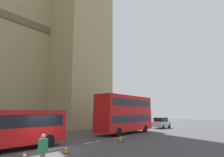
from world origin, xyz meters
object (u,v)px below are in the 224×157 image
pedestrian_near_cones (43,151)px  double_decker_bus (126,113)px  traffic_cone_west (24,156)px  sedan_lead (161,123)px  traffic_cone_east (120,139)px  traffic_cone_middle (66,149)px

pedestrian_near_cones → double_decker_bus: bearing=20.6°
double_decker_bus → traffic_cone_west: (-16.39, -3.88, -2.43)m
sedan_lead → traffic_cone_west: bearing=-172.0°
sedan_lead → traffic_cone_east: size_ratio=7.59×
double_decker_bus → traffic_cone_middle: double_decker_bus is taller
double_decker_bus → sedan_lead: double_decker_bus is taller
sedan_lead → traffic_cone_east: bearing=-168.1°
double_decker_bus → traffic_cone_east: double_decker_bus is taller
pedestrian_near_cones → traffic_cone_middle: bearing=34.4°
sedan_lead → traffic_cone_east: sedan_lead is taller
sedan_lead → traffic_cone_west: size_ratio=7.59×
double_decker_bus → pedestrian_near_cones: (-16.93, -6.36, -1.80)m
traffic_cone_middle → traffic_cone_east: 6.74m
traffic_cone_middle → traffic_cone_west: bearing=178.2°
traffic_cone_middle → sedan_lead: bearing=9.2°
sedan_lead → traffic_cone_middle: 25.45m
sedan_lead → pedestrian_near_cones: (-28.61, -6.44, -0.00)m
double_decker_bus → sedan_lead: (11.67, 0.08, -1.80)m
sedan_lead → pedestrian_near_cones: bearing=-167.3°
traffic_cone_middle → traffic_cone_east: bearing=1.6°
traffic_cone_west → traffic_cone_middle: (2.94, -0.09, 0.00)m
sedan_lead → pedestrian_near_cones: 29.32m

